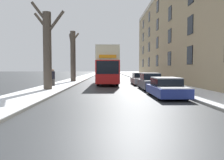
# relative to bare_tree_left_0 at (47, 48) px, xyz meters

# --- Properties ---
(ground_plane) EXTENTS (320.00, 320.00, 0.00)m
(ground_plane) POSITION_rel_bare_tree_left_0_xyz_m (5.71, -12.56, -3.58)
(ground_plane) COLOR #303335
(sidewalk_left) EXTENTS (3.18, 130.00, 0.16)m
(sidewalk_left) POSITION_rel_bare_tree_left_0_xyz_m (-0.17, 40.44, -3.50)
(sidewalk_left) COLOR gray
(sidewalk_left) RESTS_ON ground
(sidewalk_right) EXTENTS (3.18, 130.00, 0.16)m
(sidewalk_right) POSITION_rel_bare_tree_left_0_xyz_m (11.58, 40.44, -3.50)
(sidewalk_right) COLOR gray
(sidewalk_right) RESTS_ON ground
(terrace_facade_right) EXTENTS (9.10, 48.61, 14.62)m
(terrace_facade_right) POSITION_rel_bare_tree_left_0_xyz_m (17.67, 13.81, 3.73)
(terrace_facade_right) COLOR tan
(terrace_facade_right) RESTS_ON ground
(bare_tree_left_0) EXTENTS (3.05, 1.86, 7.40)m
(bare_tree_left_0) POSITION_rel_bare_tree_left_0_xyz_m (0.00, 0.00, 0.00)
(bare_tree_left_0) COLOR #4C4238
(bare_tree_left_0) RESTS_ON ground
(bare_tree_left_1) EXTENTS (1.41, 2.40, 7.12)m
(bare_tree_left_1) POSITION_rel_bare_tree_left_0_xyz_m (0.25, 11.99, 0.22)
(bare_tree_left_1) COLOR #4C4238
(bare_tree_left_1) RESTS_ON ground
(double_decker_bus) EXTENTS (2.51, 11.64, 4.29)m
(double_decker_bus) POSITION_rel_bare_tree_left_0_xyz_m (5.03, 9.20, -1.15)
(double_decker_bus) COLOR red
(double_decker_bus) RESTS_ON ground
(parked_car_0) EXTENTS (1.89, 4.50, 1.30)m
(parked_car_0) POSITION_rel_bare_tree_left_0_xyz_m (8.89, -4.16, -2.97)
(parked_car_0) COLOR navy
(parked_car_0) RESTS_ON ground
(parked_car_1) EXTENTS (1.74, 4.47, 1.51)m
(parked_car_1) POSITION_rel_bare_tree_left_0_xyz_m (8.89, 1.28, -2.89)
(parked_car_1) COLOR #474C56
(parked_car_1) RESTS_ON ground
(parked_car_2) EXTENTS (1.89, 4.56, 1.42)m
(parked_car_2) POSITION_rel_bare_tree_left_0_xyz_m (8.89, 7.35, -2.92)
(parked_car_2) COLOR #9EA3AD
(parked_car_2) RESTS_ON ground
(pedestrian_left_sidewalk) EXTENTS (0.40, 0.40, 1.86)m
(pedestrian_left_sidewalk) POSITION_rel_bare_tree_left_0_xyz_m (-0.49, 3.74, -2.56)
(pedestrian_left_sidewalk) COLOR #4C4742
(pedestrian_left_sidewalk) RESTS_ON ground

